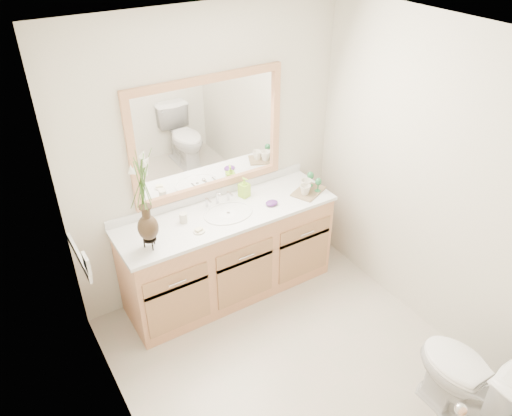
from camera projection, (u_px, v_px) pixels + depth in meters
floor at (295, 366)px, 3.77m from camera, size 2.60×2.60×0.00m
ceiling at (316, 43)px, 2.48m from camera, size 2.40×2.60×0.02m
wall_back at (209, 158)px, 4.05m from camera, size 2.40×0.02×2.40m
wall_front at (479, 387)px, 2.20m from camera, size 2.40×0.02×2.40m
wall_left at (118, 310)px, 2.59m from camera, size 0.02×2.60×2.40m
wall_right at (436, 187)px, 3.66m from camera, size 0.02×2.60×2.40m
vanity at (229, 254)px, 4.28m from camera, size 1.80×0.55×0.80m
counter at (227, 214)px, 4.06m from camera, size 1.84×0.57×0.03m
sink at (228, 219)px, 4.07m from camera, size 0.38×0.34×0.23m
mirror at (209, 136)px, 3.93m from camera, size 1.32×0.04×0.97m
switch_plate at (86, 263)px, 3.27m from camera, size 0.02×0.12×0.12m
toilet at (469, 380)px, 3.23m from camera, size 0.42×0.75×0.74m
flower_vase at (143, 189)px, 3.39m from camera, size 0.18×0.18×0.73m
tumbler at (183, 218)px, 3.91m from camera, size 0.06×0.06×0.08m
soap_dish at (199, 231)px, 3.82m from camera, size 0.09×0.09×0.03m
soap_bottle at (244, 188)px, 4.22m from camera, size 0.09×0.09×0.16m
purple_dish at (272, 203)px, 4.14m from camera, size 0.13×0.12×0.04m
tray at (308, 191)px, 4.32m from camera, size 0.35×0.30×0.01m
mug_left at (305, 189)px, 4.24m from camera, size 0.11×0.10×0.09m
mug_right at (306, 184)px, 4.30m from camera, size 0.13×0.13×0.10m
goblet_front at (318, 182)px, 4.26m from camera, size 0.06×0.06×0.13m
goblet_back at (310, 176)px, 4.34m from camera, size 0.06×0.06×0.13m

